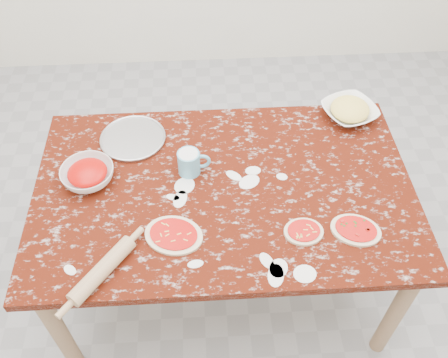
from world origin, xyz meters
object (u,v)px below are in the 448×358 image
at_px(worktable, 224,199).
at_px(rolling_pin, 102,270).
at_px(pizza_tray, 133,139).
at_px(cheese_bowl, 349,112).
at_px(flour_mug, 190,162).
at_px(sauce_bowl, 88,175).

xyz_separation_m(worktable, rolling_pin, (-0.46, -0.39, 0.11)).
distance_m(pizza_tray, cheese_bowl, 1.03).
distance_m(worktable, flour_mug, 0.22).
height_order(worktable, rolling_pin, rolling_pin).
relative_size(worktable, sauce_bowl, 7.17).
bearing_deg(pizza_tray, rolling_pin, -94.98).
bearing_deg(pizza_tray, cheese_bowl, 5.40).
distance_m(pizza_tray, flour_mug, 0.34).
bearing_deg(worktable, flour_mug, 145.20).
bearing_deg(pizza_tray, sauce_bowl, -125.25).
bearing_deg(cheese_bowl, sauce_bowl, -164.28).
bearing_deg(worktable, pizza_tray, 142.23).
bearing_deg(pizza_tray, worktable, -37.77).
bearing_deg(sauce_bowl, rolling_pin, -76.85).
height_order(pizza_tray, sauce_bowl, sauce_bowl).
bearing_deg(worktable, cheese_bowl, 33.11).
height_order(worktable, sauce_bowl, sauce_bowl).
relative_size(pizza_tray, sauce_bowl, 1.32).
bearing_deg(sauce_bowl, worktable, -7.12).
relative_size(sauce_bowl, flour_mug, 1.57).
distance_m(sauce_bowl, flour_mug, 0.43).
height_order(pizza_tray, flour_mug, flour_mug).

